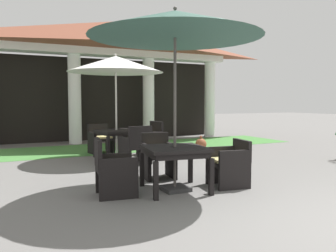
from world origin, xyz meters
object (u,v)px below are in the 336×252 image
at_px(patio_table_near_foreground, 175,153).
at_px(patio_umbrella_mid_left, 116,65).
at_px(terracotta_urn, 201,144).
at_px(patio_chair_near_foreground_east, 230,164).
at_px(patio_chair_near_foreground_west, 114,170).
at_px(patio_chair_near_foreground_north, 158,157).
at_px(patio_chair_mid_left_east, 151,139).
at_px(patio_chair_mid_left_south, 136,147).
at_px(patio_table_mid_left, 116,134).
at_px(patio_chair_mid_left_north, 101,139).
at_px(patio_umbrella_near_foreground, 175,25).

height_order(patio_table_near_foreground, patio_umbrella_mid_left, patio_umbrella_mid_left).
relative_size(patio_table_near_foreground, terracotta_urn, 2.56).
bearing_deg(terracotta_urn, patio_chair_near_foreground_east, -115.52).
height_order(patio_chair_near_foreground_west, patio_chair_near_foreground_north, patio_chair_near_foreground_west).
bearing_deg(patio_chair_near_foreground_north, terracotta_urn, -124.95).
xyz_separation_m(patio_chair_mid_left_east, patio_chair_mid_left_south, (-0.88, -1.15, -0.02)).
distance_m(patio_table_near_foreground, patio_table_mid_left, 3.52).
distance_m(patio_table_mid_left, patio_chair_mid_left_east, 1.04).
height_order(patio_table_near_foreground, patio_chair_near_foreground_north, patio_chair_near_foreground_north).
bearing_deg(patio_chair_near_foreground_north, patio_table_near_foreground, 90.00).
height_order(patio_chair_mid_left_north, patio_chair_mid_left_south, patio_chair_mid_left_south).
xyz_separation_m(patio_umbrella_near_foreground, patio_chair_mid_left_south, (0.29, 2.50, -2.25)).
height_order(patio_chair_near_foreground_east, patio_umbrella_mid_left, patio_umbrella_mid_left).
bearing_deg(patio_table_near_foreground, patio_table_mid_left, 87.45).
relative_size(patio_umbrella_near_foreground, patio_chair_near_foreground_east, 3.72).
bearing_deg(patio_chair_near_foreground_west, patio_umbrella_near_foreground, 90.00).
distance_m(patio_chair_mid_left_south, terracotta_urn, 2.89).
distance_m(patio_umbrella_near_foreground, patio_chair_near_foreground_west, 2.46).
bearing_deg(terracotta_urn, patio_chair_mid_left_north, 165.69).
xyz_separation_m(patio_umbrella_near_foreground, patio_chair_mid_left_north, (0.02, 4.52, -2.27)).
bearing_deg(terracotta_urn, patio_chair_mid_left_east, -174.92).
distance_m(patio_chair_near_foreground_north, patio_chair_near_foreground_east, 1.40).
relative_size(patio_umbrella_near_foreground, patio_umbrella_mid_left, 1.11).
distance_m(patio_chair_near_foreground_north, patio_umbrella_mid_left, 3.20).
xyz_separation_m(patio_chair_mid_left_east, terracotta_urn, (1.69, 0.15, -0.25)).
distance_m(patio_chair_near_foreground_west, patio_chair_near_foreground_east, 1.98).
distance_m(patio_chair_mid_left_east, terracotta_urn, 1.72).
bearing_deg(patio_chair_mid_left_north, patio_table_mid_left, 90.00).
bearing_deg(patio_chair_mid_left_east, terracotta_urn, -92.47).
distance_m(patio_umbrella_mid_left, patio_chair_mid_left_north, 2.21).
distance_m(patio_umbrella_near_foreground, patio_table_mid_left, 4.06).
bearing_deg(terracotta_urn, patio_chair_mid_left_south, -153.17).
xyz_separation_m(patio_umbrella_mid_left, patio_chair_mid_left_east, (1.01, 0.13, -1.92)).
bearing_deg(patio_umbrella_mid_left, patio_chair_mid_left_east, 7.55).
distance_m(patio_chair_near_foreground_east, terracotta_urn, 4.38).
relative_size(patio_chair_mid_left_east, terracotta_urn, 2.11).
bearing_deg(patio_chair_mid_left_south, patio_table_near_foreground, -104.20).
bearing_deg(patio_chair_mid_left_east, patio_chair_near_foreground_north, 151.63).
height_order(patio_chair_mid_left_east, terracotta_urn, patio_chair_mid_left_east).
height_order(patio_umbrella_near_foreground, patio_table_mid_left, patio_umbrella_near_foreground).
bearing_deg(patio_umbrella_near_foreground, patio_umbrella_mid_left, 87.45).
distance_m(patio_table_mid_left, patio_chair_mid_left_south, 1.05).
relative_size(patio_chair_near_foreground_east, terracotta_urn, 1.85).
relative_size(patio_table_mid_left, patio_chair_mid_left_north, 1.26).
distance_m(patio_umbrella_near_foreground, patio_chair_mid_left_east, 4.43).
height_order(patio_umbrella_near_foreground, patio_chair_near_foreground_east, patio_umbrella_near_foreground).
xyz_separation_m(patio_table_near_foreground, patio_chair_mid_left_south, (0.29, 2.50, -0.21)).
height_order(patio_chair_mid_left_north, patio_chair_mid_left_east, patio_chair_mid_left_east).
bearing_deg(patio_umbrella_mid_left, patio_umbrella_near_foreground, -92.55).
relative_size(patio_chair_near_foreground_west, patio_umbrella_mid_left, 0.34).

